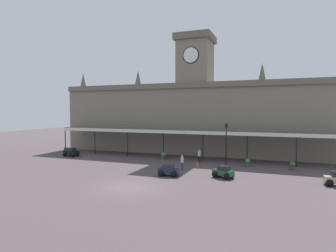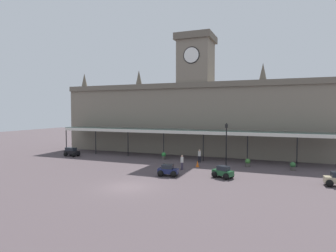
% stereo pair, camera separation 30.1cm
% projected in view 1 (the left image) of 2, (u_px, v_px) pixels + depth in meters
% --- Properties ---
extents(ground_plane, '(140.00, 140.00, 0.00)m').
position_uv_depth(ground_plane, '(129.00, 187.00, 24.88)').
color(ground_plane, '#4C4044').
extents(station_building, '(43.63, 5.56, 18.16)m').
position_uv_depth(station_building, '(195.00, 114.00, 44.40)').
color(station_building, slate).
rests_on(station_building, ground).
extents(entrance_canopy, '(39.71, 3.26, 4.02)m').
position_uv_depth(entrance_canopy, '(185.00, 131.00, 39.97)').
color(entrance_canopy, '#38564C').
rests_on(entrance_canopy, ground).
extents(car_black_estate, '(2.31, 1.66, 1.27)m').
position_uv_depth(car_black_estate, '(71.00, 152.00, 41.77)').
color(car_black_estate, black).
rests_on(car_black_estate, ground).
extents(car_green_sedan, '(2.23, 1.98, 1.19)m').
position_uv_depth(car_green_sedan, '(223.00, 173.00, 28.37)').
color(car_green_sedan, '#1E512D').
rests_on(car_green_sedan, ground).
extents(car_navy_sedan, '(2.13, 1.65, 1.19)m').
position_uv_depth(car_navy_sedan, '(168.00, 171.00, 29.15)').
color(car_navy_sedan, '#19214C').
rests_on(car_navy_sedan, ground).
extents(pedestrian_near_entrance, '(0.34, 0.39, 1.67)m').
position_uv_depth(pedestrian_near_entrance, '(182.00, 162.00, 32.27)').
color(pedestrian_near_entrance, '#3F384C').
rests_on(pedestrian_near_entrance, ground).
extents(pedestrian_crossing_forecourt, '(0.39, 0.34, 1.67)m').
position_uv_depth(pedestrian_crossing_forecourt, '(199.00, 155.00, 36.83)').
color(pedestrian_crossing_forecourt, black).
rests_on(pedestrian_crossing_forecourt, ground).
extents(victorian_lamppost, '(0.30, 0.30, 5.21)m').
position_uv_depth(victorian_lamppost, '(226.00, 140.00, 33.66)').
color(victorian_lamppost, black).
rests_on(victorian_lamppost, ground).
extents(traffic_cone, '(0.40, 0.40, 0.72)m').
position_uv_depth(traffic_cone, '(197.00, 164.00, 33.91)').
color(traffic_cone, orange).
rests_on(traffic_cone, ground).
extents(planter_forecourt_centre, '(0.60, 0.60, 0.96)m').
position_uv_depth(planter_forecourt_centre, '(247.00, 163.00, 34.07)').
color(planter_forecourt_centre, '#47423D').
rests_on(planter_forecourt_centre, ground).
extents(planter_by_canopy, '(0.60, 0.60, 0.96)m').
position_uv_depth(planter_by_canopy, '(292.00, 166.00, 31.92)').
color(planter_by_canopy, '#47423D').
rests_on(planter_by_canopy, ground).
extents(planter_near_kerb, '(0.60, 0.60, 0.96)m').
position_uv_depth(planter_near_kerb, '(163.00, 156.00, 39.23)').
color(planter_near_kerb, '#47423D').
rests_on(planter_near_kerb, ground).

